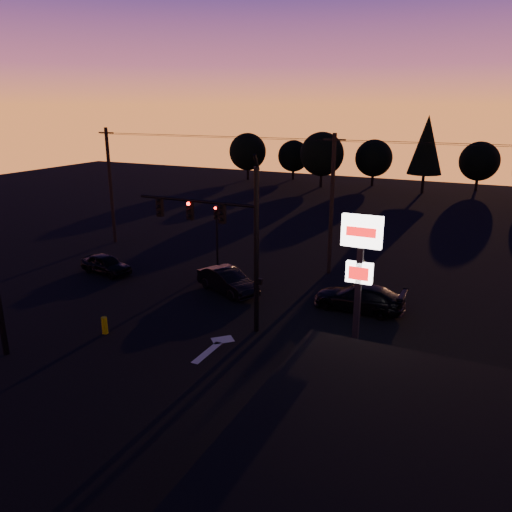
{
  "coord_description": "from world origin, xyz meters",
  "views": [
    {
      "loc": [
        11.19,
        -16.18,
        10.65
      ],
      "look_at": [
        1.0,
        5.0,
        3.5
      ],
      "focal_mm": 35.0,
      "sensor_mm": 36.0,
      "label": 1
    }
  ],
  "objects": [
    {
      "name": "tree_1",
      "position": [
        -16.0,
        53.0,
        3.43
      ],
      "size": [
        4.54,
        4.54,
        5.71
      ],
      "color": "black",
      "rests_on": "ground"
    },
    {
      "name": "car_right",
      "position": [
        5.36,
        8.75,
        0.71
      ],
      "size": [
        4.9,
        2.07,
        1.41
      ],
      "primitive_type": "imported",
      "rotation": [
        0.0,
        0.0,
        -1.59
      ],
      "color": "black",
      "rests_on": "ground"
    },
    {
      "name": "tree_5",
      "position": [
        9.0,
        54.0,
        3.75
      ],
      "size": [
        4.95,
        4.95,
        6.22
      ],
      "color": "black",
      "rests_on": "ground"
    },
    {
      "name": "tree_3",
      "position": [
        -4.0,
        52.0,
        3.75
      ],
      "size": [
        4.95,
        4.95,
        6.22
      ],
      "color": "black",
      "rests_on": "ground"
    },
    {
      "name": "suv_parked",
      "position": [
        9.24,
        -3.59,
        0.66
      ],
      "size": [
        2.96,
        5.03,
        1.31
      ],
      "primitive_type": "imported",
      "rotation": [
        0.0,
        0.0,
        -0.17
      ],
      "color": "black",
      "rests_on": "ground"
    },
    {
      "name": "lane_arrow",
      "position": [
        0.5,
        1.67,
        0.01
      ],
      "size": [
        1.2,
        3.1,
        0.01
      ],
      "color": "beige",
      "rests_on": "ground"
    },
    {
      "name": "tree_4",
      "position": [
        3.0,
        49.0,
        5.93
      ],
      "size": [
        4.18,
        4.18,
        9.5
      ],
      "color": "black",
      "rests_on": "ground"
    },
    {
      "name": "traffic_signal_mast",
      "position": [
        -0.1,
        3.99,
        4.94
      ],
      "size": [
        6.79,
        0.52,
        8.58
      ],
      "color": "black",
      "rests_on": "ground"
    },
    {
      "name": "tree_0",
      "position": [
        -22.0,
        50.0,
        4.06
      ],
      "size": [
        5.36,
        5.36,
        6.74
      ],
      "color": "black",
      "rests_on": "ground"
    },
    {
      "name": "secondary_signal",
      "position": [
        -5.0,
        11.49,
        2.86
      ],
      "size": [
        0.3,
        0.31,
        4.35
      ],
      "color": "black",
      "rests_on": "ground"
    },
    {
      "name": "ground",
      "position": [
        0.0,
        0.0,
        0.0
      ],
      "size": [
        120.0,
        120.0,
        0.0
      ],
      "primitive_type": "plane",
      "color": "black",
      "rests_on": "ground"
    },
    {
      "name": "utility_pole_1",
      "position": [
        2.0,
        14.0,
        4.59
      ],
      "size": [
        1.4,
        0.26,
        9.0
      ],
      "color": "black",
      "rests_on": "ground"
    },
    {
      "name": "pylon_sign",
      "position": [
        7.0,
        1.5,
        4.91
      ],
      "size": [
        1.5,
        0.28,
        6.8
      ],
      "color": "black",
      "rests_on": "ground"
    },
    {
      "name": "car_left",
      "position": [
        -11.17,
        7.58,
        0.63
      ],
      "size": [
        3.89,
        1.97,
        1.27
      ],
      "primitive_type": "imported",
      "rotation": [
        0.0,
        0.0,
        1.44
      ],
      "color": "black",
      "rests_on": "ground"
    },
    {
      "name": "tree_2",
      "position": [
        -10.0,
        48.0,
        4.37
      ],
      "size": [
        5.77,
        5.78,
        7.26
      ],
      "color": "black",
      "rests_on": "ground"
    },
    {
      "name": "power_wires",
      "position": [
        2.0,
        14.0,
        8.57
      ],
      "size": [
        36.0,
        1.22,
        0.07
      ],
      "color": "black",
      "rests_on": "ground"
    },
    {
      "name": "bollard",
      "position": [
        -4.99,
        0.54,
        0.42
      ],
      "size": [
        0.28,
        0.28,
        0.84
      ],
      "primitive_type": "cylinder",
      "color": "#ACAF01",
      "rests_on": "ground"
    },
    {
      "name": "car_mid",
      "position": [
        -2.32,
        8.02,
        0.71
      ],
      "size": [
        4.56,
        3.14,
        1.42
      ],
      "primitive_type": "imported",
      "rotation": [
        0.0,
        0.0,
        1.15
      ],
      "color": "black",
      "rests_on": "ground"
    },
    {
      "name": "utility_pole_0",
      "position": [
        -16.0,
        14.0,
        4.59
      ],
      "size": [
        1.4,
        0.26,
        9.0
      ],
      "color": "black",
      "rests_on": "ground"
    }
  ]
}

